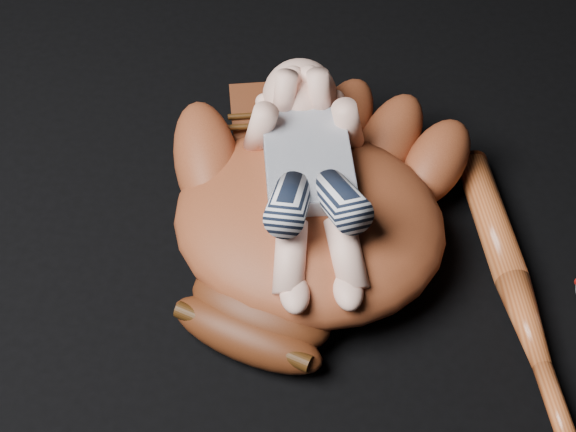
% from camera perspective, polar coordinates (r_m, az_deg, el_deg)
% --- Properties ---
extents(baseball_glove, '(0.59, 0.62, 0.16)m').
position_cam_1_polar(baseball_glove, '(1.13, 1.38, 0.26)').
color(baseball_glove, maroon).
rests_on(baseball_glove, ground).
extents(newborn_baby, '(0.24, 0.41, 0.16)m').
position_cam_1_polar(newborn_baby, '(1.09, 1.47, 2.68)').
color(newborn_baby, '#EDAF98').
rests_on(newborn_baby, baseball_glove).
extents(baseball_bat, '(0.15, 0.48, 0.05)m').
position_cam_1_polar(baseball_bat, '(1.15, 14.66, -5.11)').
color(baseball_bat, '#A84A20').
rests_on(baseball_bat, ground).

